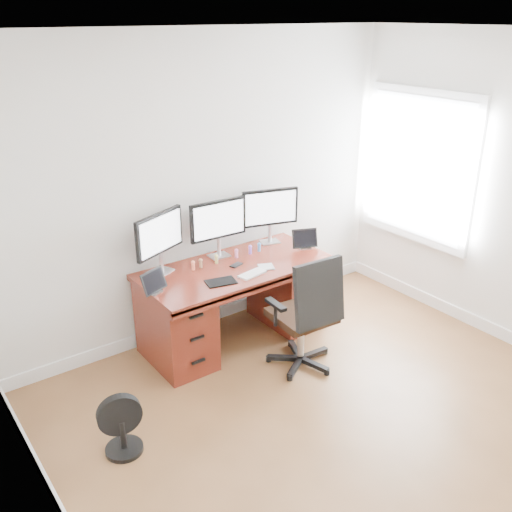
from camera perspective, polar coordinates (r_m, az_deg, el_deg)
ground at (r=4.26m, az=12.63°, el=-18.47°), size 4.50×4.50×0.00m
back_wall at (r=5.14m, az=-4.97°, el=6.78°), size 4.00×0.10×2.70m
desk at (r=5.17m, az=-2.17°, el=-4.42°), size 1.70×0.80×0.75m
office_chair at (r=4.82m, az=4.90°, el=-7.51°), size 0.60×0.59×1.03m
floor_fan at (r=4.13m, az=-13.28°, el=-16.18°), size 0.31×0.26×0.45m
monitor_left at (r=4.81m, az=-9.62°, el=2.04°), size 0.52×0.24×0.53m
monitor_center at (r=5.07m, az=-3.79°, el=3.46°), size 0.55×0.15×0.53m
monitor_right at (r=5.39m, az=1.42°, el=4.70°), size 0.54×0.19×0.53m
tablet_left at (r=4.55m, az=-10.12°, el=-2.69°), size 0.25×0.15×0.19m
tablet_right at (r=5.35m, az=4.95°, el=1.61°), size 0.25×0.16×0.19m
keyboard at (r=4.82m, az=-0.39°, el=-1.80°), size 0.26×0.15×0.01m
trackpad at (r=4.96m, az=1.02°, el=-1.09°), size 0.17×0.17×0.01m
drawing_tablet at (r=4.70m, az=-3.54°, el=-2.59°), size 0.27×0.21×0.01m
phone at (r=5.00m, az=-2.00°, el=-0.90°), size 0.13×0.09×0.01m
figurine_orange at (r=4.92m, az=-6.30°, el=-0.88°), size 0.04×0.04×0.09m
figurine_brown at (r=4.96m, az=-5.56°, el=-0.67°), size 0.04×0.04×0.09m
figurine_yellow at (r=5.03m, az=-3.98°, el=-0.23°), size 0.04×0.04×0.09m
figurine_pink at (r=5.14m, az=-1.97°, el=0.33°), size 0.04×0.04×0.09m
figurine_purple at (r=5.22m, az=-0.58°, el=0.71°), size 0.04×0.04×0.09m
figurine_blue at (r=5.28m, az=0.32°, el=0.96°), size 0.04×0.04×0.09m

